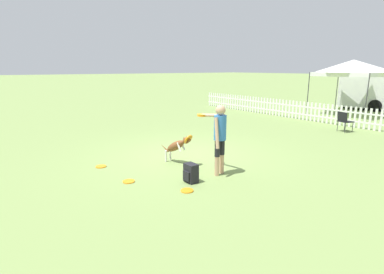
{
  "coord_description": "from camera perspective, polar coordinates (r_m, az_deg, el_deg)",
  "views": [
    {
      "loc": [
        6.65,
        -4.8,
        2.43
      ],
      "look_at": [
        0.93,
        -0.51,
        0.78
      ],
      "focal_mm": 28.0,
      "sensor_mm": 36.0,
      "label": 1
    }
  ],
  "objects": [
    {
      "name": "frisbee_near_handler",
      "position": [
        7.9,
        -16.95,
        -5.38
      ],
      "size": [
        0.26,
        0.26,
        0.02
      ],
      "color": "orange",
      "rests_on": "ground_plane"
    },
    {
      "name": "frisbee_near_dog",
      "position": [
        6.14,
        -0.95,
        -10.16
      ],
      "size": [
        0.26,
        0.26,
        0.02
      ],
      "color": "orange",
      "rests_on": "ground_plane"
    },
    {
      "name": "frisbee_midfield",
      "position": [
        6.75,
        -11.95,
        -8.27
      ],
      "size": [
        0.26,
        0.26,
        0.02
      ],
      "color": "orange",
      "rests_on": "ground_plane"
    },
    {
      "name": "ground_plane",
      "position": [
        8.56,
        -1.0,
        -3.48
      ],
      "size": [
        240.0,
        240.0,
        0.0
      ],
      "primitive_type": "plane",
      "color": "olive"
    },
    {
      "name": "leaping_dog",
      "position": [
        7.73,
        -2.89,
        -1.65
      ],
      "size": [
        1.05,
        0.45,
        0.82
      ],
      "rotation": [
        0.0,
        0.0,
        -1.32
      ],
      "color": "brown",
      "rests_on": "ground_plane"
    },
    {
      "name": "handler_person",
      "position": [
        6.84,
        5.14,
        1.05
      ],
      "size": [
        1.06,
        0.46,
        1.62
      ],
      "rotation": [
        0.0,
        0.0,
        -4.46
      ],
      "color": "tan",
      "rests_on": "ground_plane"
    },
    {
      "name": "canopy_tent_main",
      "position": [
        17.78,
        28.3,
        11.49
      ],
      "size": [
        3.01,
        3.01,
        2.84
      ],
      "color": "#333338",
      "rests_on": "ground_plane"
    },
    {
      "name": "folding_chair_center",
      "position": [
        13.0,
        26.99,
        2.92
      ],
      "size": [
        0.55,
        0.56,
        0.79
      ],
      "rotation": [
        0.0,
        0.0,
        2.86
      ],
      "color": "#333338",
      "rests_on": "ground_plane"
    },
    {
      "name": "backpack_on_grass",
      "position": [
        6.53,
        -0.25,
        -6.9
      ],
      "size": [
        0.3,
        0.25,
        0.42
      ],
      "color": "black",
      "rests_on": "ground_plane"
    },
    {
      "name": "picket_fence",
      "position": [
        14.54,
        25.43,
        3.88
      ],
      "size": [
        17.11,
        0.04,
        0.87
      ],
      "color": "white",
      "rests_on": "ground_plane"
    }
  ]
}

